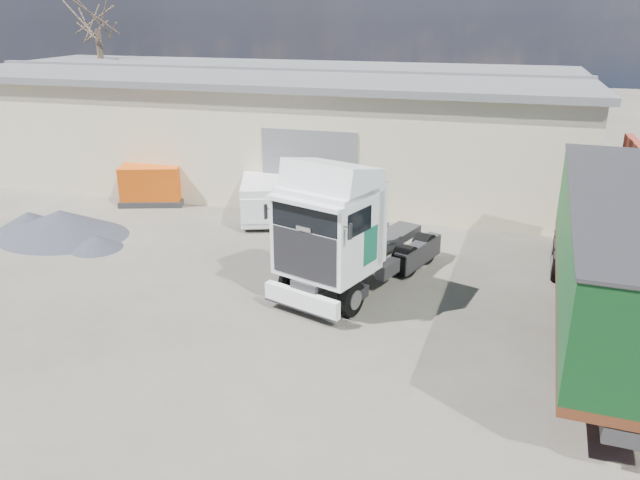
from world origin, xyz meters
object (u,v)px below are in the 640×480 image
(bare_tree, at_px, (95,12))
(box_trailer, at_px, (612,249))
(panel_van, at_px, (264,198))
(tractor_unit, at_px, (343,236))
(orange_skip, at_px, (152,187))

(bare_tree, relative_size, box_trailer, 0.80)
(panel_van, bearing_deg, tractor_unit, -70.21)
(bare_tree, bearing_deg, panel_van, -37.22)
(bare_tree, distance_m, orange_skip, 15.26)
(panel_van, distance_m, orange_skip, 5.57)
(tractor_unit, height_order, orange_skip, tractor_unit)
(box_trailer, bearing_deg, tractor_unit, 179.30)
(box_trailer, height_order, panel_van, box_trailer)
(tractor_unit, relative_size, box_trailer, 0.57)
(tractor_unit, xyz_separation_m, orange_skip, (-10.33, 6.74, -1.07))
(box_trailer, bearing_deg, panel_van, 155.12)
(orange_skip, bearing_deg, bare_tree, 113.09)
(bare_tree, relative_size, tractor_unit, 1.42)
(tractor_unit, height_order, box_trailer, tractor_unit)
(box_trailer, xyz_separation_m, panel_van, (-12.08, 6.64, -1.51))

